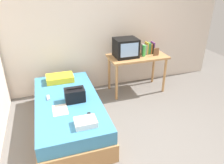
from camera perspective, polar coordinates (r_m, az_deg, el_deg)
The scene contains 14 objects.
ground_plane at distance 3.28m, azimuth 8.19°, elevation -15.80°, with size 8.00×8.00×0.00m, color slate.
wall_back at distance 4.39m, azimuth -2.32°, elevation 14.74°, with size 5.20×0.10×2.60m, color beige.
bed at distance 3.51m, azimuth -11.51°, elevation -7.99°, with size 1.00×2.00×0.48m.
desk at distance 4.34m, azimuth 6.78°, elevation 5.79°, with size 1.16×0.60×0.78m.
tv at distance 4.17m, azimuth 3.72°, elevation 9.17°, with size 0.44×0.39×0.36m.
water_bottle at distance 4.25m, azimuth 8.54°, elevation 8.30°, with size 0.07×0.07×0.22m, color green.
book_row at distance 4.43m, azimuth 9.56°, elevation 8.88°, with size 0.24×0.16×0.24m.
picture_frame at distance 4.34m, azimuth 11.77°, elevation 7.93°, with size 0.11×0.02×0.15m, color brown.
pillow at distance 3.98m, azimuth -13.80°, elevation 1.00°, with size 0.48×0.32×0.11m, color yellow.
handbag at distance 3.27m, azimuth -9.95°, elevation -3.45°, with size 0.30×0.20×0.22m.
magazine at distance 3.14m, azimuth -13.75°, elevation -7.29°, with size 0.21×0.29×0.01m, color white.
remote_dark at distance 2.94m, azimuth -5.94°, elevation -9.05°, with size 0.04×0.16×0.02m, color black.
remote_silver at distance 3.48m, azimuth -16.73°, elevation -4.04°, with size 0.04×0.14×0.02m, color #B7B7BC.
folded_towel at distance 2.79m, azimuth -7.11°, elevation -10.66°, with size 0.28×0.22×0.08m, color white.
Camera 1 is at (-1.17, -2.14, 2.19)m, focal length 34.08 mm.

